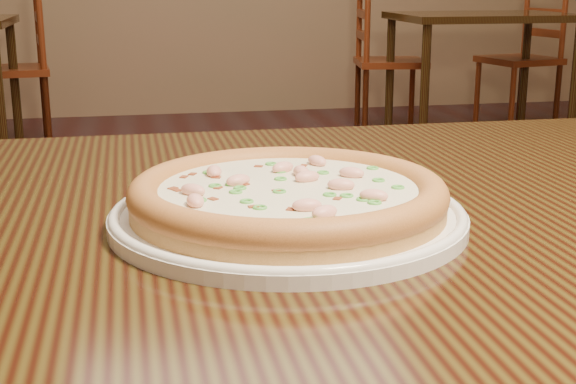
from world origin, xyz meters
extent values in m
cube|color=black|center=(-0.33, -0.54, 0.73)|extent=(1.20, 0.80, 0.04)
cylinder|color=white|center=(-0.45, -0.59, 0.76)|extent=(0.31, 0.31, 0.01)
torus|color=white|center=(-0.45, -0.59, 0.76)|extent=(0.31, 0.31, 0.01)
cylinder|color=tan|center=(-0.45, -0.59, 0.77)|extent=(0.28, 0.28, 0.02)
torus|color=#BC7539|center=(-0.45, -0.59, 0.78)|extent=(0.28, 0.28, 0.03)
cylinder|color=#EFE4C0|center=(-0.45, -0.59, 0.78)|extent=(0.23, 0.23, 0.00)
ellipsoid|color=#F2B29E|center=(-0.44, -0.68, 0.79)|extent=(0.03, 0.02, 0.01)
ellipsoid|color=#F2B29E|center=(-0.40, -0.51, 0.79)|extent=(0.02, 0.03, 0.01)
ellipsoid|color=#F2B29E|center=(-0.53, -0.63, 0.79)|extent=(0.02, 0.02, 0.01)
ellipsoid|color=#F2B29E|center=(-0.45, -0.66, 0.79)|extent=(0.02, 0.01, 0.01)
ellipsoid|color=#F2B29E|center=(-0.51, -0.54, 0.79)|extent=(0.02, 0.02, 0.01)
ellipsoid|color=#F2B29E|center=(-0.44, -0.53, 0.79)|extent=(0.03, 0.02, 0.01)
ellipsoid|color=#F2B29E|center=(-0.38, -0.57, 0.79)|extent=(0.03, 0.03, 0.01)
ellipsoid|color=#F2B29E|center=(-0.43, -0.57, 0.79)|extent=(0.03, 0.02, 0.01)
ellipsoid|color=#F2B29E|center=(-0.49, -0.57, 0.79)|extent=(0.03, 0.02, 0.01)
ellipsoid|color=#F2B29E|center=(-0.40, -0.61, 0.79)|extent=(0.03, 0.02, 0.01)
ellipsoid|color=#F2B29E|center=(-0.53, -0.60, 0.79)|extent=(0.03, 0.03, 0.01)
ellipsoid|color=#F2B29E|center=(-0.43, -0.55, 0.79)|extent=(0.02, 0.02, 0.01)
ellipsoid|color=#F2B29E|center=(-0.39, -0.65, 0.79)|extent=(0.03, 0.02, 0.01)
cube|color=maroon|center=(-0.40, -0.50, 0.78)|extent=(0.01, 0.01, 0.00)
cube|color=maroon|center=(-0.46, -0.51, 0.78)|extent=(0.01, 0.01, 0.00)
cube|color=maroon|center=(-0.41, -0.58, 0.78)|extent=(0.01, 0.01, 0.00)
cube|color=maroon|center=(-0.51, -0.58, 0.78)|extent=(0.01, 0.01, 0.00)
cube|color=maroon|center=(-0.48, -0.58, 0.78)|extent=(0.01, 0.01, 0.00)
cube|color=maroon|center=(-0.42, -0.64, 0.78)|extent=(0.01, 0.01, 0.00)
cube|color=maroon|center=(-0.55, -0.58, 0.78)|extent=(0.01, 0.01, 0.00)
cube|color=maroon|center=(-0.53, -0.53, 0.78)|extent=(0.01, 0.01, 0.00)
cube|color=maroon|center=(-0.52, -0.62, 0.78)|extent=(0.01, 0.01, 0.00)
cube|color=maroon|center=(-0.45, -0.66, 0.78)|extent=(0.01, 0.01, 0.00)
cube|color=maroon|center=(-0.54, -0.59, 0.78)|extent=(0.01, 0.01, 0.00)
cube|color=maroon|center=(-0.46, -0.66, 0.78)|extent=(0.01, 0.01, 0.00)
cube|color=maroon|center=(-0.46, -0.60, 0.78)|extent=(0.01, 0.01, 0.00)
cube|color=maroon|center=(-0.42, -0.52, 0.78)|extent=(0.01, 0.01, 0.00)
cube|color=maroon|center=(-0.49, -0.65, 0.78)|extent=(0.01, 0.01, 0.00)
cube|color=maroon|center=(-0.42, -0.54, 0.78)|extent=(0.01, 0.01, 0.00)
cube|color=maroon|center=(-0.53, -0.54, 0.78)|extent=(0.01, 0.01, 0.00)
cube|color=maroon|center=(-0.47, -0.69, 0.78)|extent=(0.01, 0.01, 0.00)
cube|color=maroon|center=(-0.51, -0.55, 0.78)|extent=(0.01, 0.01, 0.00)
torus|color=green|center=(-0.53, -0.62, 0.79)|extent=(0.02, 0.02, 0.00)
torus|color=green|center=(-0.45, -0.56, 0.79)|extent=(0.02, 0.02, 0.00)
torus|color=green|center=(-0.48, -0.65, 0.79)|extent=(0.02, 0.02, 0.00)
torus|color=green|center=(-0.49, -0.63, 0.79)|extent=(0.01, 0.01, 0.00)
torus|color=green|center=(-0.44, -0.54, 0.79)|extent=(0.02, 0.02, 0.00)
torus|color=green|center=(-0.41, -0.60, 0.79)|extent=(0.02, 0.02, 0.00)
torus|color=green|center=(-0.40, -0.65, 0.79)|extent=(0.02, 0.02, 0.00)
torus|color=green|center=(-0.53, -0.62, 0.79)|extent=(0.01, 0.01, 0.00)
torus|color=green|center=(-0.43, -0.56, 0.79)|extent=(0.01, 0.01, 0.00)
torus|color=green|center=(-0.49, -0.59, 0.79)|extent=(0.01, 0.01, 0.00)
torus|color=green|center=(-0.36, -0.61, 0.79)|extent=(0.01, 0.01, 0.00)
torus|color=green|center=(-0.42, -0.63, 0.79)|extent=(0.01, 0.01, 0.00)
torus|color=green|center=(-0.50, -0.57, 0.79)|extent=(0.02, 0.02, 0.00)
torus|color=green|center=(-0.46, -0.61, 0.79)|extent=(0.01, 0.01, 0.00)
torus|color=green|center=(-0.36, -0.59, 0.79)|extent=(0.01, 0.01, 0.00)
torus|color=green|center=(-0.41, -0.63, 0.79)|extent=(0.02, 0.02, 0.00)
torus|color=green|center=(-0.36, -0.54, 0.79)|extent=(0.02, 0.02, 0.00)
torus|color=green|center=(-0.50, -0.60, 0.79)|extent=(0.02, 0.02, 0.00)
torus|color=green|center=(-0.51, -0.53, 0.79)|extent=(0.02, 0.02, 0.00)
torus|color=green|center=(-0.51, -0.58, 0.79)|extent=(0.01, 0.01, 0.00)
torus|color=green|center=(-0.45, -0.69, 0.79)|extent=(0.01, 0.01, 0.00)
torus|color=green|center=(-0.41, -0.55, 0.79)|extent=(0.01, 0.01, 0.00)
torus|color=green|center=(-0.39, -0.66, 0.79)|extent=(0.02, 0.02, 0.00)
torus|color=green|center=(-0.45, -0.50, 0.79)|extent=(0.01, 0.01, 0.00)
cylinder|color=black|center=(-1.21, 2.92, 0.35)|extent=(0.05, 0.05, 0.71)
cylinder|color=black|center=(-1.21, 3.52, 0.35)|extent=(0.05, 0.05, 0.71)
cube|color=black|center=(1.46, 3.18, 0.73)|extent=(1.00, 0.70, 0.04)
cylinder|color=black|center=(1.01, 2.88, 0.35)|extent=(0.05, 0.05, 0.71)
cylinder|color=black|center=(1.91, 2.88, 0.35)|extent=(0.05, 0.05, 0.71)
cylinder|color=black|center=(1.01, 3.48, 0.35)|extent=(0.05, 0.05, 0.71)
cylinder|color=black|center=(1.91, 3.48, 0.35)|extent=(0.05, 0.05, 0.71)
cube|color=#65250D|center=(-1.24, 3.62, 0.43)|extent=(0.47, 0.47, 0.04)
cylinder|color=#65250D|center=(-1.09, 3.82, 0.21)|extent=(0.04, 0.04, 0.41)
cylinder|color=#65250D|center=(-1.04, 3.46, 0.21)|extent=(0.04, 0.04, 0.41)
cylinder|color=#65250D|center=(-1.09, 3.82, 0.47)|extent=(0.04, 0.04, 0.95)
cylinder|color=#65250D|center=(-1.04, 3.46, 0.47)|extent=(0.04, 0.04, 0.95)
cube|color=#65250D|center=(-1.07, 3.64, 0.60)|extent=(0.08, 0.36, 0.05)
cube|color=#65250D|center=(-1.07, 3.64, 0.73)|extent=(0.08, 0.36, 0.05)
cube|color=#65250D|center=(1.05, 3.61, 0.43)|extent=(0.48, 0.48, 0.04)
cylinder|color=#65250D|center=(1.20, 3.40, 0.21)|extent=(0.04, 0.04, 0.41)
cylinder|color=#65250D|center=(1.26, 3.76, 0.21)|extent=(0.04, 0.04, 0.41)
cylinder|color=#65250D|center=(0.85, 3.46, 0.21)|extent=(0.04, 0.04, 0.41)
cylinder|color=#65250D|center=(0.90, 3.81, 0.21)|extent=(0.04, 0.04, 0.41)
cylinder|color=#65250D|center=(0.85, 3.46, 0.47)|extent=(0.04, 0.04, 0.95)
cylinder|color=#65250D|center=(0.90, 3.81, 0.47)|extent=(0.04, 0.04, 0.95)
cube|color=#65250D|center=(0.87, 3.64, 0.60)|extent=(0.08, 0.36, 0.05)
cube|color=#65250D|center=(0.87, 3.64, 0.73)|extent=(0.08, 0.36, 0.05)
cube|color=#65250D|center=(1.92, 3.59, 0.43)|extent=(0.50, 0.50, 0.04)
cylinder|color=#65250D|center=(1.71, 3.73, 0.21)|extent=(0.04, 0.04, 0.41)
cylinder|color=#65250D|center=(1.78, 3.37, 0.21)|extent=(0.04, 0.04, 0.41)
cylinder|color=#65250D|center=(2.06, 3.80, 0.21)|extent=(0.04, 0.04, 0.41)
cylinder|color=#65250D|center=(2.13, 3.45, 0.21)|extent=(0.04, 0.04, 0.41)
cylinder|color=#65250D|center=(2.06, 3.80, 0.47)|extent=(0.04, 0.04, 0.95)
cylinder|color=#65250D|center=(2.13, 3.45, 0.47)|extent=(0.04, 0.04, 0.95)
cube|color=#65250D|center=(2.10, 3.63, 0.60)|extent=(0.11, 0.36, 0.05)
cube|color=#65250D|center=(2.10, 3.63, 0.73)|extent=(0.11, 0.36, 0.05)
camera|label=1|loc=(-0.58, -1.26, 0.96)|focal=50.00mm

